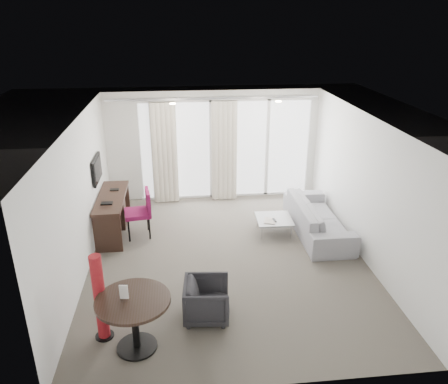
{
  "coord_description": "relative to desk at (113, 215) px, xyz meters",
  "views": [
    {
      "loc": [
        -0.81,
        -6.95,
        4.26
      ],
      "look_at": [
        0.0,
        0.6,
        1.1
      ],
      "focal_mm": 35.0,
      "sensor_mm": 36.0,
      "label": 1
    }
  ],
  "objects": [
    {
      "name": "curtain_left",
      "position": [
        1.06,
        1.51,
        0.8
      ],
      "size": [
        0.6,
        0.2,
        2.38
      ],
      "primitive_type": null,
      "color": "beige",
      "rests_on": "ground"
    },
    {
      "name": "floor",
      "position": [
        2.21,
        -1.31,
        -0.4
      ],
      "size": [
        5.0,
        6.0,
        0.0
      ],
      "primitive_type": "cube",
      "color": "#524D44",
      "rests_on": "ground"
    },
    {
      "name": "curtain_track",
      "position": [
        2.21,
        1.51,
        2.05
      ],
      "size": [
        4.8,
        0.04,
        0.04
      ],
      "primitive_type": null,
      "color": "#B2B2B7",
      "rests_on": "ceiling"
    },
    {
      "name": "window_panel",
      "position": [
        2.51,
        1.68,
        0.8
      ],
      "size": [
        4.0,
        0.02,
        2.38
      ],
      "primitive_type": null,
      "color": "white",
      "rests_on": "ground"
    },
    {
      "name": "rattan_chair_b",
      "position": [
        3.84,
        3.28,
        0.04
      ],
      "size": [
        0.74,
        0.74,
        0.89
      ],
      "primitive_type": null,
      "rotation": [
        0.0,
        0.0,
        0.26
      ],
      "color": "#4D3524",
      "rests_on": "terrace_slab"
    },
    {
      "name": "sofa",
      "position": [
        4.18,
        -0.44,
        -0.07
      ],
      "size": [
        0.9,
        2.3,
        0.67
      ],
      "primitive_type": "imported",
      "rotation": [
        0.0,
        0.0,
        1.57
      ],
      "color": "gray",
      "rests_on": "floor"
    },
    {
      "name": "wall_left",
      "position": [
        -0.29,
        -1.31,
        0.9
      ],
      "size": [
        0.0,
        6.0,
        2.6
      ],
      "primitive_type": "cube",
      "color": "silver",
      "rests_on": "ground"
    },
    {
      "name": "desk",
      "position": [
        0.0,
        0.0,
        0.0
      ],
      "size": [
        0.54,
        1.73,
        0.81
      ],
      "primitive_type": null,
      "color": "black",
      "rests_on": "floor"
    },
    {
      "name": "red_lamp",
      "position": [
        0.24,
        -3.19,
        0.25
      ],
      "size": [
        0.28,
        0.28,
        1.31
      ],
      "primitive_type": "cylinder",
      "rotation": [
        0.0,
        0.0,
        -0.06
      ],
      "color": "maroon",
      "rests_on": "floor"
    },
    {
      "name": "curtain_right",
      "position": [
        2.46,
        1.51,
        0.8
      ],
      "size": [
        0.6,
        0.2,
        2.38
      ],
      "primitive_type": null,
      "color": "beige",
      "rests_on": "ground"
    },
    {
      "name": "rattan_chair_a",
      "position": [
        3.3,
        3.13,
        -0.03
      ],
      "size": [
        0.62,
        0.62,
        0.76
      ],
      "primitive_type": null,
      "rotation": [
        0.0,
        0.0,
        -0.24
      ],
      "color": "#4D3524",
      "rests_on": "terrace_slab"
    },
    {
      "name": "round_table",
      "position": [
        0.72,
        -3.46,
        -0.01
      ],
      "size": [
        1.19,
        1.19,
        0.79
      ],
      "primitive_type": null,
      "rotation": [
        0.0,
        0.0,
        -0.23
      ],
      "color": "black",
      "rests_on": "floor"
    },
    {
      "name": "wall_front",
      "position": [
        2.21,
        -4.31,
        0.9
      ],
      "size": [
        5.0,
        0.0,
        2.6
      ],
      "primitive_type": "cube",
      "color": "silver",
      "rests_on": "ground"
    },
    {
      "name": "terrace_slab",
      "position": [
        2.51,
        3.19,
        -0.46
      ],
      "size": [
        5.6,
        3.0,
        0.12
      ],
      "primitive_type": "cube",
      "color": "#4D4D50",
      "rests_on": "ground"
    },
    {
      "name": "wall_right",
      "position": [
        4.71,
        -1.31,
        0.9
      ],
      "size": [
        0.0,
        6.0,
        2.6
      ],
      "primitive_type": "cube",
      "color": "silver",
      "rests_on": "ground"
    },
    {
      "name": "downlight_b",
      "position": [
        3.41,
        0.29,
        2.19
      ],
      "size": [
        0.12,
        0.12,
        0.02
      ],
      "primitive_type": "cylinder",
      "color": "#FFE0B2",
      "rests_on": "ceiling"
    },
    {
      "name": "coffee_table",
      "position": [
        3.28,
        -0.36,
        -0.24
      ],
      "size": [
        0.73,
        0.73,
        0.32
      ],
      "primitive_type": null,
      "rotation": [
        0.0,
        0.0,
        -0.03
      ],
      "color": "gray",
      "rests_on": "floor"
    },
    {
      "name": "window_frame",
      "position": [
        2.51,
        1.66,
        0.8
      ],
      "size": [
        4.1,
        0.06,
        2.44
      ],
      "primitive_type": null,
      "color": "white",
      "rests_on": "ground"
    },
    {
      "name": "tv",
      "position": [
        -0.24,
        0.14,
        0.95
      ],
      "size": [
        0.05,
        0.8,
        0.5
      ],
      "primitive_type": null,
      "color": "black",
      "rests_on": "wall_left"
    },
    {
      "name": "rattan_table",
      "position": [
        3.21,
        2.35,
        -0.15
      ],
      "size": [
        0.52,
        0.52,
        0.5
      ],
      "primitive_type": null,
      "rotation": [
        0.0,
        0.0,
        0.04
      ],
      "color": "#4D3524",
      "rests_on": "terrace_slab"
    },
    {
      "name": "desk_chair",
      "position": [
        0.52,
        -0.21,
        0.09
      ],
      "size": [
        0.6,
        0.58,
        0.99
      ],
      "primitive_type": null,
      "rotation": [
        0.0,
        0.0,
        0.14
      ],
      "color": "maroon",
      "rests_on": "floor"
    },
    {
      "name": "balustrade",
      "position": [
        2.51,
        4.64,
        0.1
      ],
      "size": [
        5.5,
        0.06,
        1.05
      ],
      "primitive_type": null,
      "color": "#B2B2B7",
      "rests_on": "terrace_slab"
    },
    {
      "name": "magazine",
      "position": [
        3.17,
        -0.48,
        -0.04
      ],
      "size": [
        0.29,
        0.33,
        0.02
      ],
      "primitive_type": null,
      "rotation": [
        0.0,
        0.0,
        -0.27
      ],
      "color": "gray",
      "rests_on": "coffee_table"
    },
    {
      "name": "tub_armchair",
      "position": [
        1.72,
        -2.92,
        -0.1
      ],
      "size": [
        0.73,
        0.71,
        0.61
      ],
      "primitive_type": "imported",
      "rotation": [
        0.0,
        0.0,
        1.48
      ],
      "color": "black",
      "rests_on": "floor"
    },
    {
      "name": "ceiling",
      "position": [
        2.21,
        -1.31,
        2.2
      ],
      "size": [
        5.0,
        6.0,
        0.0
      ],
      "primitive_type": "cube",
      "color": "white",
      "rests_on": "ground"
    },
    {
      "name": "downlight_a",
      "position": [
        1.31,
        0.29,
        2.19
      ],
      "size": [
        0.12,
        0.12,
        0.02
      ],
      "primitive_type": "cylinder",
      "color": "#FFE0B2",
      "rests_on": "ceiling"
    },
    {
      "name": "menu_card",
      "position": [
        0.61,
        -3.44,
        0.32
      ],
      "size": [
        0.11,
        0.03,
        0.2
      ],
      "primitive_type": null,
      "rotation": [
        0.0,
        0.0,
        -0.13
      ],
      "color": "white",
      "rests_on": "round_table"
    },
    {
      "name": "remote",
      "position": [
        3.26,
        -0.46,
        -0.04
      ],
      "size": [
        0.07,
        0.17,
        0.02
      ],
      "primitive_type": null,
      "rotation": [
        0.0,
        0.0,
        0.1
      ],
      "color": "black",
      "rests_on": "coffee_table"
    }
  ]
}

